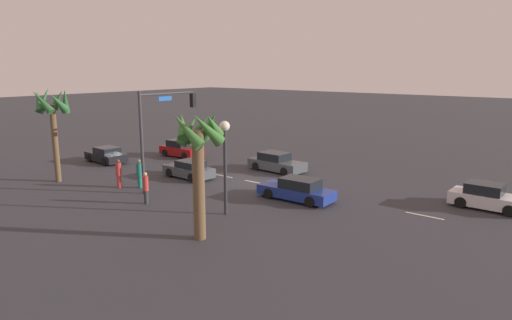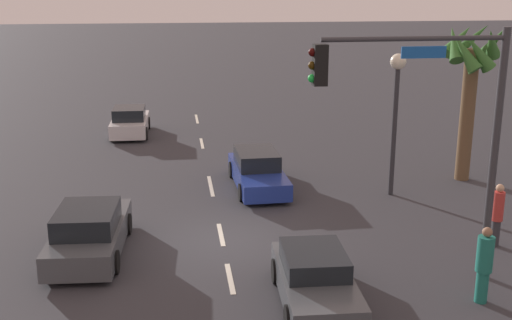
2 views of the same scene
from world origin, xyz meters
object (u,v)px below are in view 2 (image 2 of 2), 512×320
Objects in this scene: car_0 at (315,280)px; car_2 at (89,232)px; car_5 at (258,171)px; car_3 at (130,122)px; pedestrian_0 at (497,213)px; streetlamp at (396,95)px; pedestrian_2 at (484,263)px; traffic_signal at (437,116)px; palm_tree_0 at (471,68)px.

car_2 is at bearing -122.80° from car_0.
car_5 is at bearing -179.08° from car_0.
pedestrian_0 is (15.93, 11.45, 0.36)m from car_3.
streetlamp is 2.65× the size of pedestrian_2.
traffic_signal is (8.44, 3.26, 3.75)m from car_5.
car_2 is 10.58m from pedestrian_2.
pedestrian_2 reaches higher than pedestrian_0.
car_3 is at bearing -150.69° from car_5.
pedestrian_0 is (6.52, 6.17, 0.39)m from car_5.
traffic_signal reaches higher than car_3.
pedestrian_2 is at bearing -3.87° from streetlamp.
streetlamp is at bearing 71.90° from car_5.
car_2 reaches higher than car_0.
pedestrian_2 is at bearing 23.14° from car_5.
car_3 is at bearing -163.78° from car_0.
car_5 is 5.82m from streetlamp.
streetlamp is 8.63m from pedestrian_2.
car_0 is 0.78× the size of streetlamp.
car_2 is 11.78m from pedestrian_0.
car_2 is at bearing -108.04° from traffic_signal.
car_0 is 12.79m from palm_tree_0.
palm_tree_0 is at bearing 149.88° from traffic_signal.
pedestrian_0 is (0.95, 11.74, 0.36)m from car_2.
streetlamp is (-7.71, 4.57, 3.08)m from car_0.
car_2 is at bearing -44.95° from car_5.
streetlamp is 3.82m from palm_tree_0.
car_3 is 2.08× the size of pedestrian_2.
traffic_signal reaches higher than car_2.
car_2 is 0.98× the size of car_5.
traffic_signal is 4.84m from pedestrian_0.
car_2 is 15.25m from palm_tree_0.
traffic_signal is at bearing -56.59° from pedestrian_0.
car_3 is 2.11× the size of pedestrian_0.
traffic_signal is (17.85, 8.54, 3.71)m from car_3.
car_5 is 9.80m from traffic_signal.
pedestrian_0 is (-2.73, 6.02, 0.42)m from car_0.
traffic_signal is at bearing -30.12° from palm_tree_0.
car_5 is 0.92× the size of streetlamp.
pedestrian_0 is at bearing 35.72° from car_3.
car_0 is 1.00× the size of car_3.
car_3 is (-14.98, 0.28, 0.00)m from car_2.
pedestrian_2 reaches higher than car_2.
car_3 is 0.78× the size of streetlamp.
car_2 is at bearing -68.58° from streetlamp.
palm_tree_0 is at bearing 163.12° from pedestrian_0.
traffic_signal reaches higher than pedestrian_2.
palm_tree_0 is (9.43, 13.42, 3.73)m from car_3.
streetlamp is at bearing -163.69° from pedestrian_0.
pedestrian_0 is at bearing 85.37° from car_2.
pedestrian_2 is (1.29, 0.90, -3.36)m from traffic_signal.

